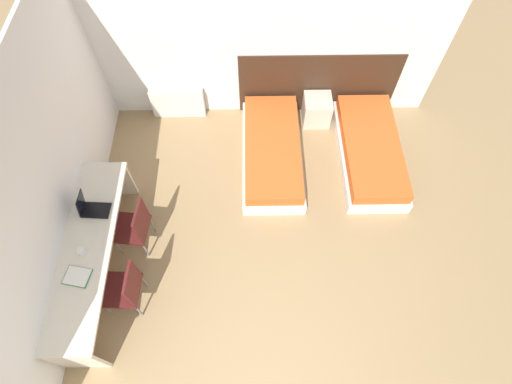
# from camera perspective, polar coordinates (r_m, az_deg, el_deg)

# --- Properties ---
(wall_back) EXTENTS (5.56, 0.05, 2.70)m
(wall_back) POSITION_cam_1_polar(r_m,az_deg,el_deg) (5.97, -0.31, 20.69)
(wall_back) COLOR white
(wall_back) RESTS_ON ground_plane
(wall_left) EXTENTS (0.05, 5.33, 2.70)m
(wall_left) POSITION_cam_1_polar(r_m,az_deg,el_deg) (5.02, -27.31, 2.13)
(wall_left) COLOR white
(wall_left) RESTS_ON ground_plane
(headboard_panel) EXTENTS (2.48, 0.03, 1.13)m
(headboard_panel) POSITION_cam_1_polar(r_m,az_deg,el_deg) (6.55, 8.84, 14.97)
(headboard_panel) COLOR #382316
(headboard_panel) RESTS_ON ground_plane
(bed_near_window) EXTENTS (0.89, 1.97, 0.39)m
(bed_near_window) POSITION_cam_1_polar(r_m,az_deg,el_deg) (6.09, 2.32, 5.78)
(bed_near_window) COLOR silver
(bed_near_window) RESTS_ON ground_plane
(bed_near_door) EXTENTS (0.89, 1.97, 0.39)m
(bed_near_door) POSITION_cam_1_polar(r_m,az_deg,el_deg) (6.34, 15.93, 5.73)
(bed_near_door) COLOR silver
(bed_near_door) RESTS_ON ground_plane
(nightstand) EXTENTS (0.43, 0.42, 0.48)m
(nightstand) POSITION_cam_1_polar(r_m,az_deg,el_deg) (6.62, 8.66, 11.51)
(nightstand) COLOR beige
(nightstand) RESTS_ON ground_plane
(radiator) EXTENTS (0.85, 0.12, 0.54)m
(radiator) POSITION_cam_1_polar(r_m,az_deg,el_deg) (6.72, -11.08, 12.38)
(radiator) COLOR silver
(radiator) RESTS_ON ground_plane
(desk) EXTENTS (0.58, 2.40, 0.77)m
(desk) POSITION_cam_1_polar(r_m,az_deg,el_deg) (5.22, -22.50, -7.96)
(desk) COLOR beige
(desk) RESTS_ON ground_plane
(chair_near_laptop) EXTENTS (0.48, 0.48, 0.94)m
(chair_near_laptop) POSITION_cam_1_polar(r_m,az_deg,el_deg) (5.32, -16.89, -4.70)
(chair_near_laptop) COLOR #511919
(chair_near_laptop) RESTS_ON ground_plane
(chair_near_notebook) EXTENTS (0.45, 0.45, 0.94)m
(chair_near_notebook) POSITION_cam_1_polar(r_m,az_deg,el_deg) (5.04, -18.12, -12.90)
(chair_near_notebook) COLOR #511919
(chair_near_notebook) RESTS_ON ground_plane
(laptop) EXTENTS (0.35, 0.24, 0.35)m
(laptop) POSITION_cam_1_polar(r_m,az_deg,el_deg) (5.22, -22.54, -2.09)
(laptop) COLOR black
(laptop) RESTS_ON desk
(open_notebook) EXTENTS (0.33, 0.28, 0.02)m
(open_notebook) POSITION_cam_1_polar(r_m,az_deg,el_deg) (4.97, -24.19, -10.94)
(open_notebook) COLOR #236B3D
(open_notebook) RESTS_ON desk
(mug) EXTENTS (0.08, 0.08, 0.09)m
(mug) POSITION_cam_1_polar(r_m,az_deg,el_deg) (5.03, -23.72, -7.79)
(mug) COLOR white
(mug) RESTS_ON desk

